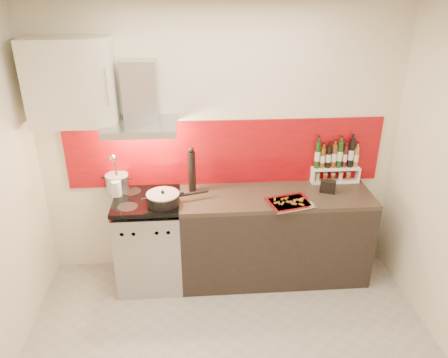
{
  "coord_description": "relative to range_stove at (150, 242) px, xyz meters",
  "views": [
    {
      "loc": [
        -0.26,
        -2.47,
        2.76
      ],
      "look_at": [
        0.0,
        0.95,
        1.15
      ],
      "focal_mm": 35.0,
      "sensor_mm": 36.0,
      "label": 1
    }
  ],
  "objects": [
    {
      "name": "range_hood",
      "position": [
        0.0,
        0.14,
        1.3
      ],
      "size": [
        0.62,
        0.5,
        0.61
      ],
      "color": "#B7B7BA",
      "rests_on": "back_wall"
    },
    {
      "name": "stock_pot",
      "position": [
        -0.28,
        0.2,
        0.55
      ],
      "size": [
        0.21,
        0.21,
        0.18
      ],
      "color": "#B7B7BA",
      "rests_on": "range_stove"
    },
    {
      "name": "back_wall",
      "position": [
        0.7,
        0.3,
        0.86
      ],
      "size": [
        3.4,
        0.02,
        2.6
      ],
      "primitive_type": "cube",
      "color": "silver",
      "rests_on": "ground"
    },
    {
      "name": "pepper_mill",
      "position": [
        0.42,
        0.15,
        0.67
      ],
      "size": [
        0.07,
        0.07,
        0.44
      ],
      "color": "black",
      "rests_on": "counter"
    },
    {
      "name": "utensil_jar",
      "position": [
        -0.27,
        0.07,
        0.59
      ],
      "size": [
        0.09,
        0.14,
        0.44
      ],
      "color": "silver",
      "rests_on": "range_stove"
    },
    {
      "name": "saute_pan",
      "position": [
        0.17,
        -0.11,
        0.52
      ],
      "size": [
        0.55,
        0.29,
        0.14
      ],
      "color": "black",
      "rests_on": "range_stove"
    },
    {
      "name": "baking_tray",
      "position": [
        1.28,
        -0.19,
        0.47
      ],
      "size": [
        0.44,
        0.38,
        0.03
      ],
      "color": "silver",
      "rests_on": "counter"
    },
    {
      "name": "step_shelf",
      "position": [
        1.82,
        0.24,
        0.66
      ],
      "size": [
        0.47,
        0.13,
        0.44
      ],
      "color": "white",
      "rests_on": "counter"
    },
    {
      "name": "range_stove",
      "position": [
        0.0,
        0.0,
        0.0
      ],
      "size": [
        0.6,
        0.6,
        0.91
      ],
      "color": "#B7B7BA",
      "rests_on": "ground"
    },
    {
      "name": "backsplash",
      "position": [
        0.75,
        0.29,
        0.78
      ],
      "size": [
        3.0,
        0.02,
        0.64
      ],
      "primitive_type": "cube",
      "color": "maroon",
      "rests_on": "back_wall"
    },
    {
      "name": "counter",
      "position": [
        1.2,
        0.0,
        0.01
      ],
      "size": [
        1.8,
        0.6,
        0.9
      ],
      "color": "black",
      "rests_on": "ground"
    },
    {
      "name": "caddy_box",
      "position": [
        1.69,
        0.02,
        0.52
      ],
      "size": [
        0.15,
        0.11,
        0.12
      ],
      "primitive_type": "cube",
      "rotation": [
        0.0,
        0.0,
        -0.39
      ],
      "color": "black",
      "rests_on": "counter"
    },
    {
      "name": "upper_cabinet",
      "position": [
        -0.55,
        0.13,
        1.51
      ],
      "size": [
        0.7,
        0.35,
        0.72
      ],
      "primitive_type": "cube",
      "color": "silver",
      "rests_on": "back_wall"
    },
    {
      "name": "ceiling",
      "position": [
        0.7,
        -1.1,
        2.16
      ],
      "size": [
        3.4,
        2.8,
        0.02
      ],
      "primitive_type": "cube",
      "color": "white",
      "rests_on": "back_wall"
    }
  ]
}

